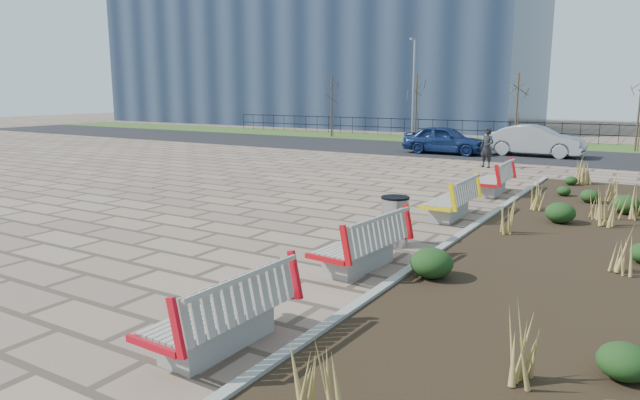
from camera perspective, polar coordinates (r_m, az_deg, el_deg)
The scene contains 20 objects.
ground at distance 10.50m, azimuth -15.83°, elevation -6.67°, with size 120.00×120.00×0.00m, color #806B58.
planting_bed at distance 12.17m, azimuth 24.84°, elevation -4.63°, with size 4.50×18.00×0.10m, color black.
planting_curb at distance 12.61m, azimuth 14.30°, elevation -3.30°, with size 0.16×18.00×0.15m, color gray.
grass_verge_far at distance 35.64m, azimuth 19.40°, elevation 5.35°, with size 80.00×5.00×0.04m, color #33511E.
road at distance 29.83m, azimuth 16.91°, elevation 4.51°, with size 80.00×7.00×0.02m, color black.
bench_a at distance 7.12m, azimuth -10.15°, elevation -10.66°, with size 0.90×2.10×1.00m, color red, non-canonical shape.
bench_b at distance 10.02m, azimuth 3.95°, elevation -4.15°, with size 0.90×2.10×1.00m, color red, non-canonical shape.
bench_c at distance 14.30m, azimuth 12.80°, elevation 0.17°, with size 0.90×2.10×1.00m, color yellow, non-canonical shape.
bench_d at distance 17.94m, azimuth 16.79°, elevation 2.12°, with size 0.90×2.10×1.00m, color red, non-canonical shape.
litter_bin at distance 11.61m, azimuth 7.48°, elevation -2.15°, with size 0.55×0.55×0.98m, color #B2B2B7.
pedestrian at distance 24.13m, azimuth 16.35°, elevation 5.04°, with size 0.59×0.39×1.62m, color black.
car_blue at distance 28.83m, azimuth 12.38°, elevation 5.92°, with size 1.63×4.04×1.38m, color navy.
car_silver at distance 29.00m, azimuth 20.71°, elevation 5.57°, with size 1.54×4.42×1.46m, color gray.
tree_a at distance 38.51m, azimuth 1.17°, elevation 9.35°, with size 1.40×1.40×4.00m, color #4C3D2D, non-canonical shape.
tree_b at distance 35.86m, azimuth 9.57°, elevation 9.08°, with size 1.40×1.40×4.00m, color #4C3D2D, non-canonical shape.
tree_c at distance 34.06m, azimuth 19.07°, elevation 8.55°, with size 1.40×1.40×4.00m, color #4C3D2D, non-canonical shape.
tree_d at distance 33.27m, azimuth 29.27°, elevation 7.72°, with size 1.40×1.40×4.00m, color #4C3D2D, non-canonical shape.
lamp_west at distance 35.38m, azimuth 9.32°, elevation 10.69°, with size 0.24×0.60×6.00m, color gray, non-canonical shape.
railing_fence at distance 37.06m, azimuth 19.96°, elevation 6.47°, with size 44.00×0.10×1.20m, color black, non-canonical shape.
building_glass at distance 55.40m, azimuth -0.75°, elevation 15.48°, with size 40.00×14.00×15.00m, color #192338.
Camera 1 is at (7.46, -6.72, 3.10)m, focal length 32.00 mm.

